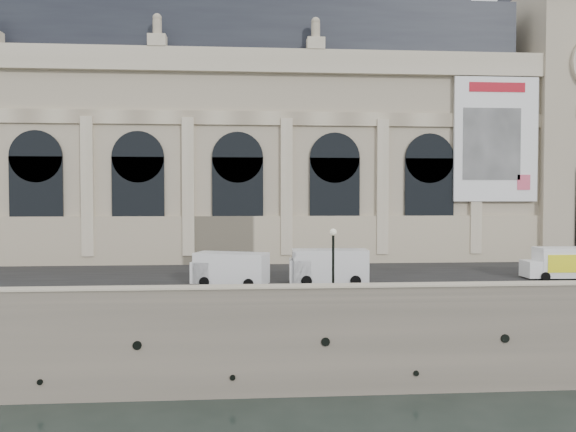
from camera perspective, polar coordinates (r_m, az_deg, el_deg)
The scene contains 10 objects.
ground at distance 38.15m, azimuth 0.69°, elevation -17.94°, with size 260.00×260.00×0.00m, color black.
quay at distance 71.50m, azimuth -1.70°, elevation -6.05°, with size 160.00×70.00×6.00m, color gray.
street at distance 50.31m, azimuth -0.67°, elevation -5.97°, with size 160.00×24.00×0.06m, color #2D2D2D.
parapet at distance 37.02m, azimuth 0.61°, elevation -7.94°, with size 160.00×1.40×1.21m.
museum at distance 66.99m, azimuth -6.72°, elevation 7.74°, with size 69.00×18.70×29.10m.
clock_pavilion at distance 74.38m, azimuth 26.16°, elevation 9.84°, with size 13.00×14.72×36.70m.
van_b at distance 45.10m, azimuth 3.77°, elevation -5.13°, with size 6.34×2.86×2.77m.
van_c at distance 44.42m, azimuth -6.22°, elevation -5.35°, with size 6.26×4.00×2.61m.
box_truck at distance 53.18m, azimuth 26.31°, elevation -4.32°, with size 6.73×2.54×2.69m.
lamp_right at distance 38.92m, azimuth 4.61°, elevation -4.83°, with size 0.49×0.49×4.80m.
Camera 1 is at (-3.04, -35.73, 13.01)m, focal length 35.00 mm.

